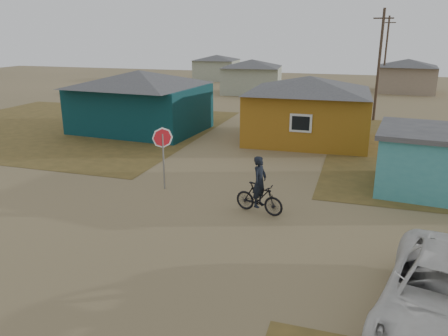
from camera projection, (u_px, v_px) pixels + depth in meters
The scene contains 11 objects.
ground at pixel (179, 228), 14.82m from camera, with size 120.00×120.00×0.00m, color olive.
grass_nw at pixel (68, 127), 30.68m from camera, with size 20.00×18.00×0.00m, color brown.
house_teal at pixel (140, 100), 28.94m from camera, with size 8.93×7.08×4.00m.
house_yellow at pixel (308, 108), 26.25m from camera, with size 7.72×6.76×3.90m.
house_pale_west at pixel (252, 76), 46.94m from camera, with size 7.04×6.15×3.60m.
house_beige_east at pixel (407, 75), 47.80m from camera, with size 6.95×6.05×3.60m.
house_pale_north at pixel (217, 67), 60.20m from camera, with size 6.28×5.81×3.40m.
utility_pole_near at pixel (379, 64), 31.75m from camera, with size 1.40×0.20×8.00m.
utility_pole_far at pixel (386, 54), 46.02m from camera, with size 1.40×0.20×8.00m.
stop_sign at pixel (163, 144), 17.95m from camera, with size 0.84×0.28×2.65m.
cyclist at pixel (259, 193), 15.83m from camera, with size 1.97×1.00×2.15m.
Camera 1 is at (5.54, -12.45, 6.35)m, focal length 35.00 mm.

